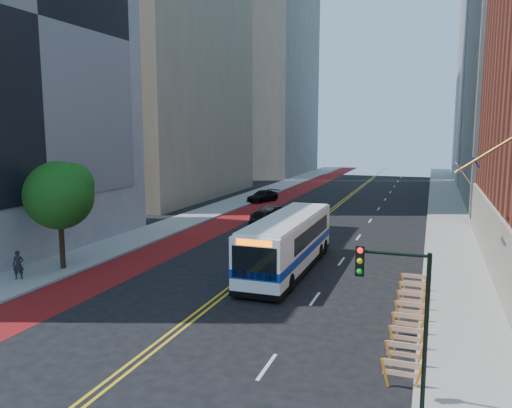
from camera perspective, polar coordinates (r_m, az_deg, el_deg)
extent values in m
plane|color=black|center=(22.92, -8.93, -14.00)|extent=(160.00, 160.00, 0.00)
cube|color=gray|center=(54.11, -5.04, -0.78)|extent=(4.00, 140.00, 0.15)
cube|color=gray|center=(49.36, 21.24, -2.22)|extent=(4.00, 140.00, 0.15)
cube|color=maroon|center=(52.64, -1.18, -1.09)|extent=(3.60, 140.00, 0.01)
cube|color=gold|center=(50.43, 7.28, -1.58)|extent=(0.14, 140.00, 0.01)
cube|color=gold|center=(50.36, 7.68, -1.60)|extent=(0.14, 140.00, 0.01)
cube|color=silver|center=(19.49, 1.25, -18.09)|extent=(0.14, 2.20, 0.01)
cube|color=silver|center=(26.63, 6.74, -10.70)|extent=(0.14, 2.20, 0.01)
cube|color=silver|center=(34.15, 9.74, -6.46)|extent=(0.14, 2.20, 0.01)
cube|color=silver|center=(41.85, 11.62, -3.75)|extent=(0.14, 2.20, 0.01)
cube|color=silver|center=(49.64, 12.90, -1.88)|extent=(0.14, 2.20, 0.01)
cube|color=silver|center=(57.49, 13.84, -0.52)|extent=(0.14, 2.20, 0.01)
cube|color=silver|center=(65.38, 14.55, 0.51)|extent=(0.14, 2.20, 0.01)
cube|color=silver|center=(73.29, 15.10, 1.32)|extent=(0.14, 2.20, 0.01)
cube|color=silver|center=(81.22, 15.55, 1.97)|extent=(0.14, 2.20, 0.01)
cube|color=silver|center=(89.16, 15.92, 2.50)|extent=(0.14, 2.20, 0.01)
cube|color=silver|center=(97.11, 16.22, 2.95)|extent=(0.14, 2.20, 0.01)
cube|color=silver|center=(105.07, 16.49, 3.33)|extent=(0.14, 2.20, 0.01)
cube|color=#9E9384|center=(31.53, 26.04, -4.72)|extent=(0.50, 36.00, 4.00)
cube|color=black|center=(32.71, 25.92, -5.88)|extent=(0.35, 2.80, 2.20)
cube|color=black|center=(39.51, 24.83, -3.46)|extent=(0.35, 2.80, 2.20)
cylinder|color=#A57F33|center=(26.71, 24.88, 5.28)|extent=(2.85, 0.12, 2.05)
cube|color=#B21419|center=(26.69, 22.61, 3.26)|extent=(0.75, 1.90, 1.05)
cube|color=navy|center=(27.14, 23.78, 4.43)|extent=(0.39, 0.85, 0.52)
cube|color=black|center=(36.73, -23.86, 19.19)|extent=(0.30, 20.40, 24.00)
cube|color=slate|center=(105.19, -0.03, 21.50)|extent=(20.00, 26.00, 65.00)
cube|color=orange|center=(18.53, 14.50, -18.14)|extent=(0.32, 0.06, 0.99)
cube|color=orange|center=(18.49, 18.08, -18.36)|extent=(0.32, 0.06, 0.99)
cube|color=orange|center=(18.33, 16.34, -17.14)|extent=(1.25, 0.05, 0.22)
cube|color=orange|center=(18.48, 16.29, -18.12)|extent=(1.25, 0.05, 0.18)
cube|color=orange|center=(19.93, 14.92, -16.19)|extent=(0.32, 0.06, 0.99)
cube|color=orange|center=(19.89, 18.21, -16.38)|extent=(0.32, 0.06, 0.99)
cube|color=orange|center=(19.74, 16.61, -15.23)|extent=(1.25, 0.05, 0.22)
cube|color=orange|center=(19.88, 16.57, -16.16)|extent=(1.25, 0.05, 0.18)
cube|color=orange|center=(21.35, 15.27, -14.49)|extent=(0.32, 0.06, 0.99)
cube|color=orange|center=(21.31, 18.32, -14.66)|extent=(0.32, 0.06, 0.99)
cube|color=orange|center=(21.17, 16.84, -13.58)|extent=(1.25, 0.05, 0.22)
cube|color=orange|center=(21.30, 16.80, -14.46)|extent=(1.25, 0.05, 0.18)
cube|color=orange|center=(22.78, 15.58, -13.01)|extent=(0.32, 0.06, 0.99)
cube|color=orange|center=(22.75, 18.41, -13.16)|extent=(0.32, 0.06, 0.99)
cube|color=orange|center=(22.62, 17.04, -12.14)|extent=(1.25, 0.05, 0.22)
cube|color=orange|center=(22.74, 17.00, -12.97)|extent=(1.25, 0.05, 0.18)
cube|color=orange|center=(24.23, 15.84, -11.70)|extent=(0.32, 0.06, 0.99)
cube|color=orange|center=(24.20, 18.50, -11.84)|extent=(0.32, 0.06, 0.99)
cube|color=orange|center=(24.08, 17.21, -10.88)|extent=(1.25, 0.05, 0.22)
cube|color=orange|center=(24.20, 17.17, -11.66)|extent=(1.25, 0.05, 0.18)
cube|color=orange|center=(25.70, 16.08, -10.54)|extent=(0.32, 0.06, 0.99)
cube|color=orange|center=(25.67, 18.57, -10.67)|extent=(0.32, 0.06, 0.99)
cube|color=orange|center=(25.55, 17.36, -9.76)|extent=(1.25, 0.05, 0.22)
cube|color=orange|center=(25.66, 17.33, -10.50)|extent=(1.25, 0.05, 0.18)
cube|color=orange|center=(27.17, 16.28, -9.50)|extent=(0.32, 0.06, 0.99)
cube|color=orange|center=(27.14, 18.63, -9.63)|extent=(0.32, 0.06, 0.99)
cube|color=orange|center=(27.03, 17.50, -8.76)|extent=(1.25, 0.05, 0.22)
cube|color=orange|center=(27.13, 17.46, -9.47)|extent=(1.25, 0.05, 0.18)
cube|color=orange|center=(28.65, 16.47, -8.57)|extent=(0.32, 0.06, 0.99)
cube|color=orange|center=(28.62, 18.69, -8.69)|extent=(0.32, 0.06, 0.99)
cube|color=orange|center=(28.52, 17.61, -7.86)|extent=(1.25, 0.05, 0.22)
cube|color=orange|center=(28.62, 17.58, -8.54)|extent=(1.25, 0.05, 0.18)
cylinder|color=black|center=(33.41, -21.30, -4.18)|extent=(0.32, 0.32, 3.20)
sphere|color=#0F4A12|center=(32.91, -21.58, 0.93)|extent=(4.20, 4.20, 4.20)
sphere|color=#0F4A12|center=(32.76, -20.39, 2.02)|extent=(2.80, 2.80, 2.80)
sphere|color=#0F4A12|center=(32.98, -22.62, 1.59)|extent=(2.40, 2.40, 2.40)
cylinder|color=black|center=(16.24, 18.83, -13.94)|extent=(0.14, 0.14, 5.00)
cylinder|color=black|center=(15.54, 15.55, -5.50)|extent=(2.00, 0.10, 0.10)
cube|color=black|center=(15.70, 11.84, -6.35)|extent=(0.28, 0.22, 0.95)
sphere|color=red|center=(15.48, 11.81, -5.22)|extent=(0.18, 0.18, 0.18)
sphere|color=yellow|center=(15.56, 11.77, -6.40)|extent=(0.18, 0.18, 0.18)
sphere|color=#0CA526|center=(15.65, 11.74, -7.57)|extent=(0.18, 0.18, 0.18)
cube|color=white|center=(31.08, 3.67, -4.32)|extent=(2.73, 12.54, 2.98)
cube|color=#092C9A|center=(31.18, 3.66, -5.12)|extent=(2.77, 12.58, 0.47)
cube|color=black|center=(31.76, 4.09, -3.14)|extent=(2.78, 8.78, 0.99)
cube|color=black|center=(25.25, -0.21, -6.76)|extent=(2.39, 0.11, 1.67)
cube|color=black|center=(36.92, 6.31, -1.62)|extent=(2.17, 0.11, 1.04)
cube|color=#FF5905|center=(24.99, -0.22, -4.46)|extent=(1.90, 0.09, 0.31)
cube|color=white|center=(30.78, 3.70, -1.53)|extent=(2.59, 11.91, 0.13)
cube|color=black|center=(31.44, 3.64, -6.97)|extent=(2.76, 12.57, 0.31)
cylinder|color=black|center=(28.10, -1.06, -8.50)|extent=(0.31, 1.05, 1.04)
cylinder|color=black|center=(27.37, 3.84, -8.99)|extent=(0.31, 1.05, 1.04)
cylinder|color=black|center=(35.00, 3.27, -5.11)|extent=(0.31, 1.05, 1.04)
cylinder|color=black|center=(34.42, 7.23, -5.40)|extent=(0.31, 1.05, 1.04)
cylinder|color=black|center=(36.41, 3.93, -4.58)|extent=(0.31, 1.05, 1.04)
cylinder|color=black|center=(35.85, 7.75, -4.85)|extent=(0.31, 1.05, 1.04)
imported|color=black|center=(45.90, 0.58, -1.59)|extent=(2.15, 4.40, 1.44)
imported|color=black|center=(48.25, 1.49, -1.12)|extent=(2.72, 4.51, 1.40)
imported|color=black|center=(61.38, 0.76, 0.92)|extent=(3.42, 5.11, 1.38)
imported|color=black|center=(32.15, -25.53, -6.30)|extent=(0.73, 0.68, 1.68)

